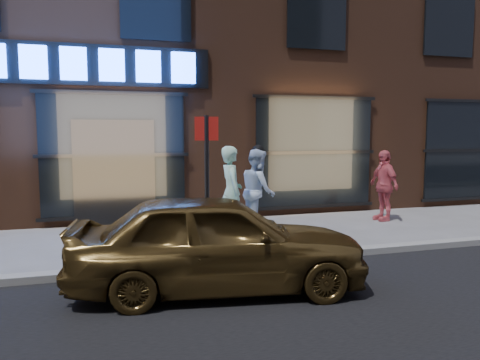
# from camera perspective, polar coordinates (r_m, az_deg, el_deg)

# --- Properties ---
(ground) EXTENTS (90.00, 90.00, 0.00)m
(ground) POSITION_cam_1_polar(r_m,az_deg,el_deg) (7.37, -13.79, -11.12)
(ground) COLOR slate
(ground) RESTS_ON ground
(curb) EXTENTS (60.00, 0.25, 0.12)m
(curb) POSITION_cam_1_polar(r_m,az_deg,el_deg) (7.35, -13.80, -10.68)
(curb) COLOR gray
(curb) RESTS_ON ground
(storefront_building) EXTENTS (30.20, 8.28, 10.30)m
(storefront_building) POSITION_cam_1_polar(r_m,az_deg,el_deg) (15.33, -15.96, 17.05)
(storefront_building) COLOR #54301E
(storefront_building) RESTS_ON ground
(man_bowtie) EXTENTS (0.45, 0.68, 1.85)m
(man_bowtie) POSITION_cam_1_polar(r_m,az_deg,el_deg) (9.35, -1.09, -1.51)
(man_bowtie) COLOR #A6DABA
(man_bowtie) RESTS_ON ground
(man_cap) EXTENTS (0.78, 0.95, 1.78)m
(man_cap) POSITION_cam_1_polar(r_m,az_deg,el_deg) (9.94, 2.20, -1.28)
(man_cap) COLOR white
(man_cap) RESTS_ON ground
(passerby) EXTENTS (0.45, 1.01, 1.70)m
(passerby) POSITION_cam_1_polar(r_m,az_deg,el_deg) (11.73, 17.10, -0.63)
(passerby) COLOR #DA5A63
(passerby) RESTS_ON ground
(gold_sedan) EXTENTS (4.12, 2.15, 1.34)m
(gold_sedan) POSITION_cam_1_polar(r_m,az_deg,el_deg) (6.33, -2.71, -7.53)
(gold_sedan) COLOR brown
(gold_sedan) RESTS_ON ground
(sign_post) EXTENTS (0.38, 0.13, 2.40)m
(sign_post) POSITION_cam_1_polar(r_m,az_deg,el_deg) (7.60, -4.06, 0.71)
(sign_post) COLOR #262628
(sign_post) RESTS_ON ground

